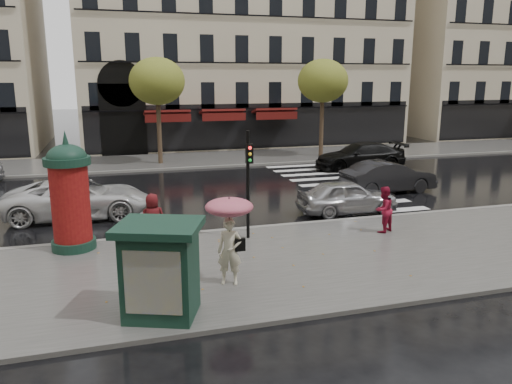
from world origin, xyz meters
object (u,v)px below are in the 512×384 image
object	(u,v)px
car_darkgrey	(388,177)
car_white	(79,198)
traffic_light	(248,174)
newsstand	(161,269)
morris_column	(70,193)
car_silver	(347,196)
car_black	(360,156)
woman_red	(383,209)
woman_umbrella	(230,226)
man_burgundy	(153,219)

from	to	relation	value
car_darkgrey	car_white	world-z (taller)	car_white
traffic_light	newsstand	xyz separation A→B (m)	(-3.39, -4.82, -1.08)
car_white	traffic_light	bearing A→B (deg)	-128.08
traffic_light	newsstand	bearing A→B (deg)	-125.11
morris_column	car_white	bearing A→B (deg)	90.38
car_silver	car_black	world-z (taller)	car_black
traffic_light	car_silver	bearing A→B (deg)	26.21
traffic_light	car_white	world-z (taller)	traffic_light
car_silver	car_white	xyz separation A→B (m)	(-10.46, 2.43, 0.08)
woman_red	car_black	world-z (taller)	woman_red
traffic_light	car_white	bearing A→B (deg)	139.45
morris_column	newsstand	world-z (taller)	morris_column
newsstand	woman_umbrella	bearing A→B (deg)	34.48
woman_umbrella	car_silver	distance (m)	8.70
man_burgundy	car_black	world-z (taller)	man_burgundy
woman_umbrella	car_darkgrey	distance (m)	13.29
morris_column	car_darkgrey	xyz separation A→B (m)	(14.03, 4.70, -1.16)
man_burgundy	car_darkgrey	distance (m)	12.59
newsstand	car_white	bearing A→B (deg)	103.05
car_white	woman_umbrella	bearing A→B (deg)	-151.08
traffic_light	car_darkgrey	bearing A→B (deg)	32.02
morris_column	car_darkgrey	bearing A→B (deg)	18.51
woman_red	newsstand	xyz separation A→B (m)	(-8.10, -4.19, 0.31)
traffic_light	car_black	size ratio (longest dim) A/B	0.66
woman_red	morris_column	size ratio (longest dim) A/B	0.43
woman_umbrella	man_burgundy	size ratio (longest dim) A/B	1.42
traffic_light	car_black	distance (m)	15.30
woman_umbrella	traffic_light	bearing A→B (deg)	67.10
car_silver	woman_red	bearing A→B (deg)	178.71
newsstand	morris_column	bearing A→B (deg)	112.21
man_burgundy	traffic_light	bearing A→B (deg)	168.96
traffic_light	car_darkgrey	size ratio (longest dim) A/B	0.78
woman_red	woman_umbrella	bearing A→B (deg)	-0.89
woman_red	car_silver	bearing A→B (deg)	-118.28
traffic_light	car_silver	size ratio (longest dim) A/B	0.89
woman_umbrella	car_black	world-z (taller)	woman_umbrella
woman_umbrella	man_burgundy	distance (m)	4.22
man_burgundy	car_black	distance (m)	17.26
morris_column	car_black	world-z (taller)	morris_column
traffic_light	car_black	world-z (taller)	traffic_light
woman_red	morris_column	distance (m)	10.42
woman_red	car_silver	size ratio (longest dim) A/B	0.40
traffic_light	man_burgundy	bearing A→B (deg)	174.39
morris_column	car_black	xyz separation A→B (m)	(15.74, 10.77, -1.13)
man_burgundy	newsstand	xyz separation A→B (m)	(-0.27, -5.13, 0.28)
woman_umbrella	newsstand	bearing A→B (deg)	-145.52
car_darkgrey	car_black	size ratio (longest dim) A/B	0.85
woman_red	man_burgundy	size ratio (longest dim) A/B	0.97
woman_red	car_silver	distance (m)	3.03
car_silver	car_darkgrey	bearing A→B (deg)	-50.04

